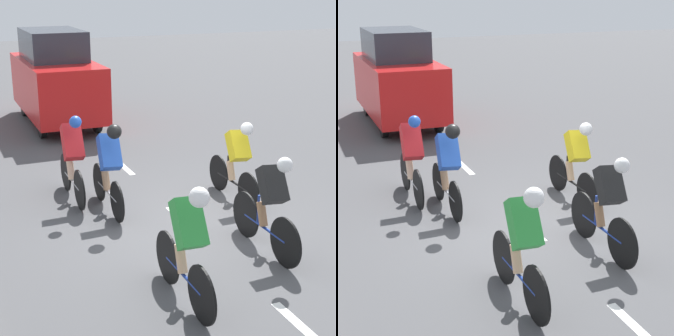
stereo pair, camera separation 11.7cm
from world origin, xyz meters
The scene contains 10 objects.
ground_plane centered at (0.00, 0.00, 0.00)m, with size 60.00×60.00×0.00m, color #4C4C4F.
lane_stripe_near centered at (0.00, 3.17, 0.00)m, with size 0.12×1.40×0.01m, color white.
lane_stripe_mid centered at (0.00, -0.03, 0.00)m, with size 0.12×1.40×0.01m, color white.
lane_stripe_far centered at (0.00, -3.23, 0.00)m, with size 0.12×1.40×0.01m, color white.
cyclist_black centered at (-0.62, 1.30, 0.75)m, with size 0.36×1.71×1.46m.
cyclist_red centered at (1.37, -1.65, 0.80)m, with size 0.35×1.67×1.55m.
cyclist_green centered at (0.96, 2.07, 0.81)m, with size 0.35×1.64×1.54m.
cyclist_yellow centered at (-1.17, -0.56, 0.75)m, with size 0.36×1.69×1.44m.
cyclist_blue centered at (0.95, -0.93, 0.81)m, with size 0.36×1.65×1.53m.
support_car centered at (0.41, -7.29, 1.19)m, with size 1.70×4.11×2.42m.
Camera 1 is at (3.40, 7.27, 3.59)m, focal length 60.00 mm.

